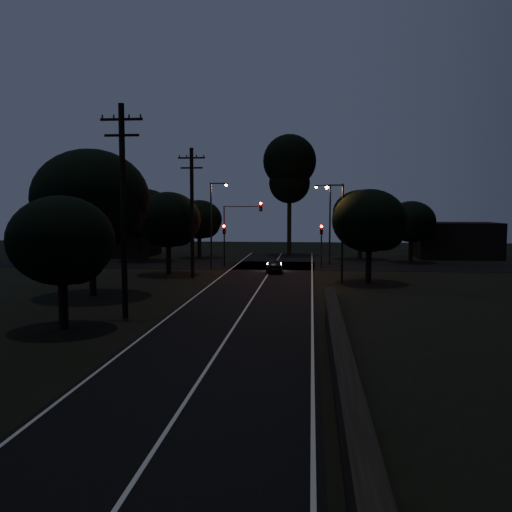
{
  "coord_description": "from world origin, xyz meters",
  "views": [
    {
      "loc": [
        3.67,
        -13.63,
        5.76
      ],
      "look_at": [
        0.0,
        24.0,
        2.5
      ],
      "focal_mm": 40.0,
      "sensor_mm": 36.0,
      "label": 1
    }
  ],
  "objects_px": {
    "utility_pole_mid": "(123,207)",
    "utility_pole_far": "(192,210)",
    "signal_mast": "(242,222)",
    "streetlight_b": "(328,218)",
    "signal_right": "(321,238)",
    "car": "(274,266)",
    "tall_pine": "(290,168)",
    "streetlight_c": "(340,226)",
    "signal_left": "(224,238)",
    "streetlight_a": "(213,219)"
  },
  "relations": [
    {
      "from": "utility_pole_mid",
      "to": "streetlight_b",
      "type": "distance_m",
      "value": 31.15
    },
    {
      "from": "streetlight_a",
      "to": "car",
      "type": "bearing_deg",
      "value": -18.05
    },
    {
      "from": "signal_mast",
      "to": "streetlight_b",
      "type": "relative_size",
      "value": 0.78
    },
    {
      "from": "utility_pole_far",
      "to": "signal_mast",
      "type": "distance_m",
      "value": 8.64
    },
    {
      "from": "streetlight_b",
      "to": "car",
      "type": "bearing_deg",
      "value": -121.64
    },
    {
      "from": "tall_pine",
      "to": "streetlight_b",
      "type": "height_order",
      "value": "tall_pine"
    },
    {
      "from": "utility_pole_mid",
      "to": "utility_pole_far",
      "type": "height_order",
      "value": "utility_pole_mid"
    },
    {
      "from": "tall_pine",
      "to": "signal_left",
      "type": "relative_size",
      "value": 3.51
    },
    {
      "from": "signal_mast",
      "to": "streetlight_c",
      "type": "bearing_deg",
      "value": -48.81
    },
    {
      "from": "streetlight_b",
      "to": "car",
      "type": "xyz_separation_m",
      "value": [
        -4.85,
        -7.88,
        -4.03
      ]
    },
    {
      "from": "signal_left",
      "to": "signal_mast",
      "type": "relative_size",
      "value": 0.66
    },
    {
      "from": "signal_mast",
      "to": "signal_right",
      "type": "bearing_deg",
      "value": -0.03
    },
    {
      "from": "signal_right",
      "to": "tall_pine",
      "type": "bearing_deg",
      "value": 103.49
    },
    {
      "from": "tall_pine",
      "to": "streetlight_a",
      "type": "xyz_separation_m",
      "value": [
        -6.31,
        -17.0,
        -5.73
      ]
    },
    {
      "from": "streetlight_a",
      "to": "streetlight_c",
      "type": "distance_m",
      "value": 13.72
    },
    {
      "from": "streetlight_c",
      "to": "car",
      "type": "xyz_separation_m",
      "value": [
        -5.38,
        6.12,
        -3.75
      ]
    },
    {
      "from": "tall_pine",
      "to": "utility_pole_far",
      "type": "bearing_deg",
      "value": -106.93
    },
    {
      "from": "utility_pole_mid",
      "to": "streetlight_a",
      "type": "xyz_separation_m",
      "value": [
        0.69,
        23.0,
        -1.1
      ]
    },
    {
      "from": "signal_right",
      "to": "streetlight_a",
      "type": "xyz_separation_m",
      "value": [
        -9.91,
        -1.99,
        1.8
      ]
    },
    {
      "from": "streetlight_b",
      "to": "car",
      "type": "distance_m",
      "value": 10.09
    },
    {
      "from": "utility_pole_mid",
      "to": "signal_left",
      "type": "xyz_separation_m",
      "value": [
        1.4,
        24.99,
        -2.9
      ]
    },
    {
      "from": "utility_pole_far",
      "to": "signal_right",
      "type": "distance_m",
      "value": 13.53
    },
    {
      "from": "streetlight_c",
      "to": "car",
      "type": "relative_size",
      "value": 2.12
    },
    {
      "from": "signal_right",
      "to": "streetlight_a",
      "type": "distance_m",
      "value": 10.26
    },
    {
      "from": "signal_right",
      "to": "streetlight_b",
      "type": "xyz_separation_m",
      "value": [
        0.71,
        4.01,
        1.8
      ]
    },
    {
      "from": "utility_pole_mid",
      "to": "streetlight_a",
      "type": "height_order",
      "value": "utility_pole_mid"
    },
    {
      "from": "streetlight_b",
      "to": "signal_right",
      "type": "bearing_deg",
      "value": -100.0
    },
    {
      "from": "utility_pole_far",
      "to": "streetlight_c",
      "type": "relative_size",
      "value": 1.4
    },
    {
      "from": "streetlight_b",
      "to": "streetlight_c",
      "type": "relative_size",
      "value": 1.07
    },
    {
      "from": "utility_pole_mid",
      "to": "streetlight_a",
      "type": "bearing_deg",
      "value": 88.27
    },
    {
      "from": "utility_pole_mid",
      "to": "car",
      "type": "height_order",
      "value": "utility_pole_mid"
    },
    {
      "from": "signal_mast",
      "to": "streetlight_b",
      "type": "height_order",
      "value": "streetlight_b"
    },
    {
      "from": "tall_pine",
      "to": "signal_mast",
      "type": "height_order",
      "value": "tall_pine"
    },
    {
      "from": "utility_pole_mid",
      "to": "streetlight_c",
      "type": "xyz_separation_m",
      "value": [
        11.83,
        15.0,
        -1.39
      ]
    },
    {
      "from": "utility_pole_far",
      "to": "signal_mast",
      "type": "relative_size",
      "value": 1.68
    },
    {
      "from": "tall_pine",
      "to": "streetlight_c",
      "type": "height_order",
      "value": "tall_pine"
    },
    {
      "from": "utility_pole_far",
      "to": "signal_right",
      "type": "relative_size",
      "value": 2.56
    },
    {
      "from": "car",
      "to": "utility_pole_far",
      "type": "bearing_deg",
      "value": 28.08
    },
    {
      "from": "tall_pine",
      "to": "car",
      "type": "bearing_deg",
      "value": -91.66
    },
    {
      "from": "signal_right",
      "to": "signal_mast",
      "type": "distance_m",
      "value": 7.66
    },
    {
      "from": "streetlight_a",
      "to": "streetlight_b",
      "type": "bearing_deg",
      "value": 29.48
    },
    {
      "from": "tall_pine",
      "to": "signal_right",
      "type": "relative_size",
      "value": 3.51
    },
    {
      "from": "car",
      "to": "utility_pole_mid",
      "type": "bearing_deg",
      "value": 68.52
    },
    {
      "from": "utility_pole_mid",
      "to": "streetlight_a",
      "type": "distance_m",
      "value": 23.04
    },
    {
      "from": "signal_left",
      "to": "streetlight_a",
      "type": "relative_size",
      "value": 0.51
    },
    {
      "from": "streetlight_c",
      "to": "car",
      "type": "bearing_deg",
      "value": 131.28
    },
    {
      "from": "signal_left",
      "to": "streetlight_c",
      "type": "xyz_separation_m",
      "value": [
        10.43,
        -9.99,
        1.51
      ]
    },
    {
      "from": "utility_pole_mid",
      "to": "signal_right",
      "type": "relative_size",
      "value": 2.68
    },
    {
      "from": "tall_pine",
      "to": "streetlight_c",
      "type": "bearing_deg",
      "value": -79.07
    },
    {
      "from": "signal_left",
      "to": "car",
      "type": "bearing_deg",
      "value": -37.4
    }
  ]
}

